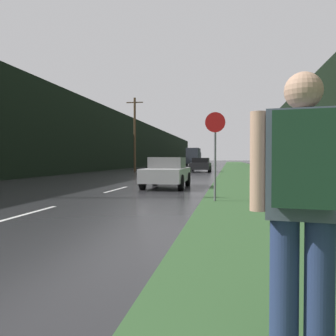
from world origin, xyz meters
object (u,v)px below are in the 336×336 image
(car_passing_far, at_px, (201,165))
(stop_sign, at_px, (215,148))
(hitchhiker_with_backpack, at_px, (303,200))
(car_passing_near, at_px, (167,172))
(delivery_truck, at_px, (194,157))

(car_passing_far, bearing_deg, stop_sign, 95.47)
(stop_sign, xyz_separation_m, car_passing_far, (-2.37, 24.76, -0.94))
(hitchhiker_with_backpack, height_order, car_passing_far, hitchhiker_with_backpack)
(stop_sign, bearing_deg, car_passing_far, 95.47)
(car_passing_near, height_order, delivery_truck, delivery_truck)
(car_passing_far, height_order, delivery_truck, delivery_truck)
(car_passing_near, bearing_deg, car_passing_far, -90.00)
(stop_sign, relative_size, car_passing_far, 0.64)
(stop_sign, height_order, delivery_truck, delivery_truck)
(car_passing_far, bearing_deg, car_passing_near, 90.00)
(hitchhiker_with_backpack, relative_size, car_passing_near, 0.45)
(stop_sign, distance_m, hitchhiker_with_backpack, 8.79)
(car_passing_near, distance_m, delivery_truck, 53.22)
(hitchhiker_with_backpack, bearing_deg, car_passing_near, 112.20)
(delivery_truck, bearing_deg, car_passing_near, -85.79)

